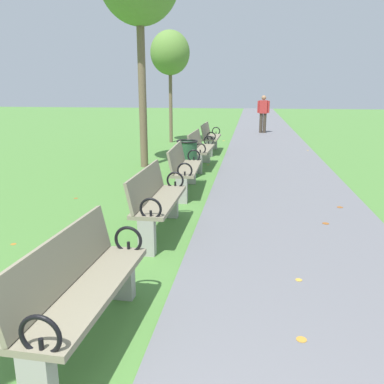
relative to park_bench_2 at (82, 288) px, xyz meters
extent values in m
cube|color=slate|center=(1.87, 15.67, -0.48)|extent=(2.73, 44.00, 0.02)
cube|color=gray|center=(0.05, 0.00, -0.01)|extent=(0.50, 1.62, 0.05)
cube|color=gray|center=(-0.14, 0.01, 0.21)|extent=(0.18, 1.60, 0.40)
cube|color=#99968E|center=(0.08, 0.74, -0.26)|extent=(0.20, 0.13, 0.45)
torus|color=black|center=(0.08, -0.76, 0.10)|extent=(0.27, 0.04, 0.27)
cylinder|color=black|center=(0.08, -0.76, 0.02)|extent=(0.03, 0.03, 0.12)
torus|color=black|center=(0.14, 0.76, 0.10)|extent=(0.27, 0.04, 0.27)
cylinder|color=black|center=(0.14, 0.76, 0.02)|extent=(0.03, 0.03, 0.12)
cube|color=gray|center=(0.05, 2.51, -0.01)|extent=(0.45, 1.60, 0.05)
cube|color=gray|center=(-0.14, 2.51, 0.21)|extent=(0.13, 1.60, 0.40)
cube|color=#99968E|center=(0.05, 1.77, -0.26)|extent=(0.20, 0.12, 0.45)
cube|color=#99968E|center=(0.06, 3.25, -0.26)|extent=(0.20, 0.12, 0.45)
torus|color=black|center=(0.11, 1.75, 0.10)|extent=(0.27, 0.03, 0.27)
cylinder|color=black|center=(0.11, 1.75, 0.02)|extent=(0.03, 0.03, 0.12)
torus|color=black|center=(0.12, 3.27, 0.10)|extent=(0.27, 0.03, 0.27)
cylinder|color=black|center=(0.12, 3.27, 0.02)|extent=(0.03, 0.03, 0.12)
cube|color=gray|center=(0.05, 4.80, -0.01)|extent=(0.50, 1.62, 0.05)
cube|color=gray|center=(-0.14, 4.79, 0.21)|extent=(0.18, 1.60, 0.40)
cube|color=#99968E|center=(0.08, 4.06, -0.26)|extent=(0.20, 0.13, 0.45)
cube|color=#99968E|center=(0.03, 5.54, -0.26)|extent=(0.20, 0.13, 0.45)
torus|color=black|center=(0.14, 4.04, 0.10)|extent=(0.27, 0.04, 0.27)
cylinder|color=black|center=(0.14, 4.04, 0.02)|extent=(0.03, 0.03, 0.12)
torus|color=black|center=(0.08, 5.56, 0.10)|extent=(0.27, 0.04, 0.27)
cylinder|color=black|center=(0.08, 5.56, 0.02)|extent=(0.03, 0.03, 0.12)
cube|color=gray|center=(0.05, 7.33, -0.01)|extent=(0.48, 1.61, 0.05)
cube|color=gray|center=(-0.14, 7.34, 0.21)|extent=(0.16, 1.60, 0.40)
cube|color=#99968E|center=(0.03, 6.59, -0.26)|extent=(0.20, 0.13, 0.45)
cube|color=#99968E|center=(0.07, 8.07, -0.26)|extent=(0.20, 0.13, 0.45)
torus|color=black|center=(0.09, 6.57, 0.10)|extent=(0.27, 0.04, 0.27)
cylinder|color=black|center=(0.09, 6.57, 0.02)|extent=(0.03, 0.03, 0.12)
torus|color=black|center=(0.13, 8.09, 0.10)|extent=(0.27, 0.04, 0.27)
cylinder|color=black|center=(0.13, 8.09, 0.02)|extent=(0.03, 0.03, 0.12)
cube|color=gray|center=(0.05, 9.79, -0.01)|extent=(0.45, 1.60, 0.05)
cube|color=gray|center=(-0.14, 9.80, 0.21)|extent=(0.13, 1.60, 0.40)
cube|color=#99968E|center=(0.05, 9.05, -0.26)|extent=(0.20, 0.12, 0.45)
cube|color=#99968E|center=(0.06, 10.53, -0.26)|extent=(0.20, 0.12, 0.45)
torus|color=black|center=(0.11, 9.03, 0.10)|extent=(0.27, 0.03, 0.27)
cylinder|color=black|center=(0.11, 9.03, 0.02)|extent=(0.03, 0.03, 0.12)
torus|color=black|center=(0.12, 10.55, 0.10)|extent=(0.27, 0.03, 0.27)
cylinder|color=black|center=(0.12, 10.55, 0.02)|extent=(0.03, 0.03, 0.12)
cylinder|color=brown|center=(-1.43, 7.25, 1.39)|extent=(0.19, 0.19, 3.74)
cylinder|color=brown|center=(-1.67, 12.03, 0.85)|extent=(0.12, 0.12, 2.67)
ellipsoid|color=#5B8438|center=(-1.67, 12.03, 2.67)|extent=(1.39, 1.39, 1.53)
cylinder|color=#3D3328|center=(1.68, 15.61, -0.04)|extent=(0.14, 0.14, 0.85)
cylinder|color=#3D3328|center=(1.83, 15.59, -0.04)|extent=(0.14, 0.14, 0.85)
cube|color=#B22D2D|center=(1.75, 15.60, 0.66)|extent=(0.37, 0.26, 0.56)
sphere|color=#9E7051|center=(1.75, 15.60, 1.05)|extent=(0.20, 0.20, 0.20)
cylinder|color=#B22D2D|center=(1.54, 15.63, 0.66)|extent=(0.09, 0.09, 0.52)
cylinder|color=#B22D2D|center=(1.97, 15.57, 0.66)|extent=(0.09, 0.09, 0.52)
cylinder|color=#234C2D|center=(-0.15, 6.14, -0.09)|extent=(0.44, 0.44, 0.80)
torus|color=black|center=(-0.15, 6.14, 0.33)|extent=(0.48, 0.48, 0.04)
cylinder|color=#BC842D|center=(1.69, 0.26, -0.46)|extent=(0.10, 0.10, 0.00)
cylinder|color=#93511E|center=(-0.85, 0.34, -0.48)|extent=(0.15, 0.15, 0.00)
cylinder|color=#AD6B23|center=(0.16, 7.72, -0.48)|extent=(0.08, 0.08, 0.00)
cylinder|color=gold|center=(-0.98, 2.82, -0.48)|extent=(0.08, 0.08, 0.00)
cylinder|color=brown|center=(-0.45, 12.76, -0.48)|extent=(0.12, 0.12, 0.00)
cylinder|color=#93511E|center=(2.76, 4.12, -0.46)|extent=(0.10, 0.10, 0.00)
cylinder|color=#AD6B23|center=(-1.75, 1.85, -0.48)|extent=(0.08, 0.08, 0.00)
cylinder|color=brown|center=(-0.49, 6.50, -0.48)|extent=(0.13, 0.13, 0.00)
cylinder|color=#BC842D|center=(-0.15, 0.22, -0.48)|extent=(0.12, 0.12, 0.00)
cylinder|color=#93511E|center=(2.38, 3.22, -0.46)|extent=(0.12, 0.12, 0.00)
cylinder|color=#BC842D|center=(0.23, 12.71, -0.48)|extent=(0.12, 0.12, 0.00)
cylinder|color=#93511E|center=(-1.89, 4.09, -0.48)|extent=(0.09, 0.09, 0.00)
cylinder|color=#AD6B23|center=(-0.97, 6.04, -0.48)|extent=(0.14, 0.14, 0.00)
cylinder|color=gold|center=(3.06, 10.52, -0.46)|extent=(0.08, 0.08, 0.00)
cylinder|color=gold|center=(1.79, 1.31, -0.46)|extent=(0.08, 0.08, 0.00)
camera|label=1|loc=(1.23, -2.64, 1.48)|focal=37.72mm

